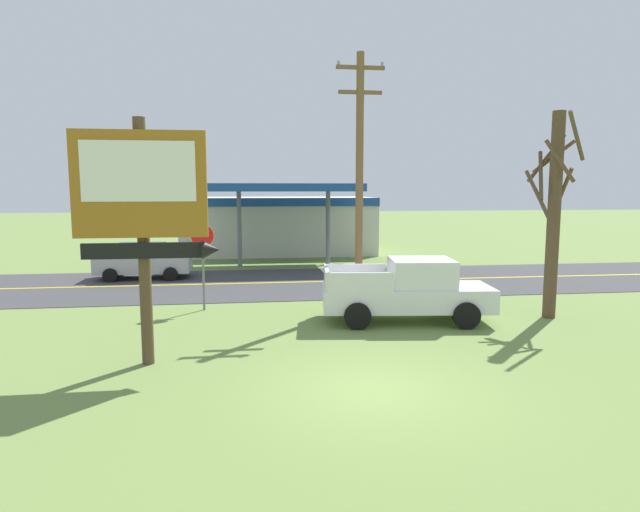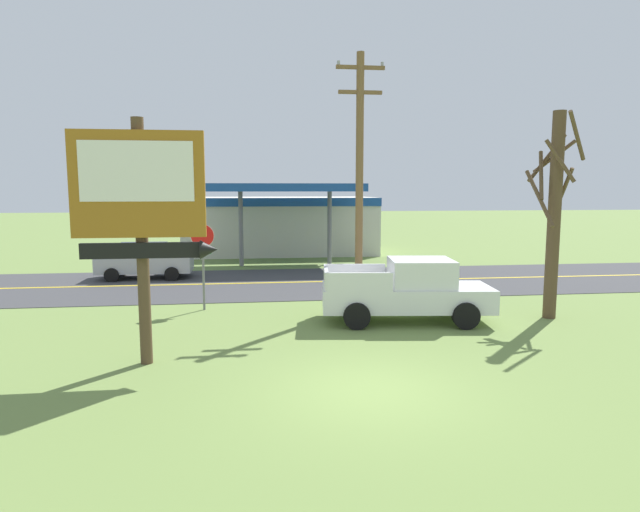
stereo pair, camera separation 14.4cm
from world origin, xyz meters
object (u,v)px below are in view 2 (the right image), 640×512
at_px(utility_pole, 359,176).
at_px(bare_tree, 554,210).
at_px(gas_station, 280,223).
at_px(car_silver_near_lane, 145,261).
at_px(pickup_white_parked_on_lawn, 408,291).
at_px(motel_sign, 142,205).
at_px(stop_sign, 203,251).

bearing_deg(utility_pole, bare_tree, -21.08).
height_order(gas_station, car_silver_near_lane, gas_station).
xyz_separation_m(utility_pole, bare_tree, (5.79, -2.23, -1.10)).
relative_size(bare_tree, pickup_white_parked_on_lawn, 1.21).
distance_m(gas_station, pickup_white_parked_on_lawn, 18.91).
distance_m(motel_sign, car_silver_near_lane, 13.32).
bearing_deg(stop_sign, car_silver_near_lane, 115.29).
distance_m(utility_pole, car_silver_near_lane, 11.89).
bearing_deg(stop_sign, motel_sign, -97.79).
relative_size(stop_sign, bare_tree, 0.45).
bearing_deg(stop_sign, bare_tree, -12.85).
xyz_separation_m(stop_sign, pickup_white_parked_on_lawn, (6.47, -2.40, -1.06)).
bearing_deg(pickup_white_parked_on_lawn, bare_tree, -1.62).
height_order(utility_pole, car_silver_near_lane, utility_pole).
relative_size(gas_station, car_silver_near_lane, 2.86).
bearing_deg(pickup_white_parked_on_lawn, stop_sign, 159.66).
height_order(pickup_white_parked_on_lawn, car_silver_near_lane, pickup_white_parked_on_lawn).
bearing_deg(car_silver_near_lane, utility_pole, -40.24).
distance_m(utility_pole, bare_tree, 6.30).
bearing_deg(motel_sign, gas_station, 79.09).
bearing_deg(gas_station, utility_pole, -83.58).
height_order(motel_sign, pickup_white_parked_on_lawn, motel_sign).
distance_m(stop_sign, utility_pole, 5.90).
distance_m(motel_sign, bare_tree, 12.32).
height_order(stop_sign, pickup_white_parked_on_lawn, stop_sign).
bearing_deg(car_silver_near_lane, motel_sign, -78.83).
bearing_deg(utility_pole, stop_sign, 176.76).
relative_size(gas_station, pickup_white_parked_on_lawn, 2.23).
distance_m(motel_sign, stop_sign, 6.06).
bearing_deg(motel_sign, car_silver_near_lane, 101.17).
relative_size(utility_pole, gas_station, 0.72).
xyz_separation_m(motel_sign, bare_tree, (11.89, 3.22, -0.29)).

